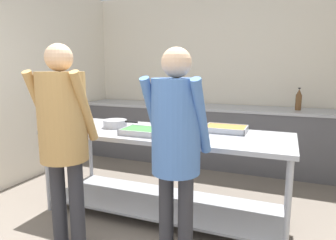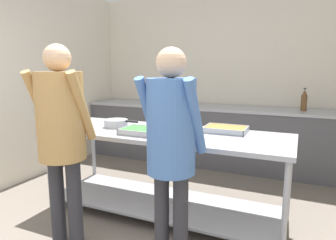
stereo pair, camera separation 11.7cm
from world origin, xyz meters
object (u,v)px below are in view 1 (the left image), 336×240
(serving_tray_vegetables, at_px, (143,131))
(plate_stack, at_px, (178,133))
(serving_tray_roast, at_px, (226,129))
(guest_serving_right, at_px, (176,136))
(sauce_pan, at_px, (115,123))
(guest_serving_left, at_px, (63,127))
(water_bottle, at_px, (299,100))

(serving_tray_vegetables, relative_size, plate_stack, 1.54)
(serving_tray_roast, xyz_separation_m, guest_serving_right, (-0.17, -0.93, 0.11))
(serving_tray_vegetables, bearing_deg, sauce_pan, 155.47)
(guest_serving_left, relative_size, guest_serving_right, 1.03)
(sauce_pan, relative_size, plate_stack, 1.59)
(sauce_pan, bearing_deg, water_bottle, 44.71)
(sauce_pan, distance_m, water_bottle, 2.54)
(guest_serving_right, height_order, water_bottle, guest_serving_right)
(serving_tray_vegetables, xyz_separation_m, serving_tray_roast, (0.70, 0.40, 0.00))
(sauce_pan, bearing_deg, guest_serving_left, -86.94)
(guest_serving_left, distance_m, water_bottle, 3.15)
(sauce_pan, height_order, guest_serving_right, guest_serving_right)
(serving_tray_vegetables, height_order, guest_serving_left, guest_serving_left)
(serving_tray_vegetables, distance_m, guest_serving_left, 0.75)
(guest_serving_right, bearing_deg, guest_serving_left, -172.73)
(serving_tray_roast, xyz_separation_m, water_bottle, (0.69, 1.57, 0.16))
(sauce_pan, height_order, serving_tray_roast, sauce_pan)
(serving_tray_vegetables, bearing_deg, guest_serving_left, -120.01)
(serving_tray_roast, relative_size, water_bottle, 1.31)
(guest_serving_right, xyz_separation_m, water_bottle, (0.86, 2.50, 0.05))
(serving_tray_vegetables, bearing_deg, guest_serving_right, -44.91)
(guest_serving_right, bearing_deg, serving_tray_vegetables, 135.09)
(serving_tray_vegetables, bearing_deg, water_bottle, 54.88)
(guest_serving_left, bearing_deg, serving_tray_vegetables, 59.99)
(plate_stack, bearing_deg, sauce_pan, 167.71)
(serving_tray_roast, bearing_deg, guest_serving_left, -135.73)
(sauce_pan, xyz_separation_m, guest_serving_right, (0.94, -0.72, 0.09))
(serving_tray_roast, bearing_deg, water_bottle, 66.41)
(plate_stack, height_order, water_bottle, water_bottle)
(plate_stack, bearing_deg, water_bottle, 61.86)
(serving_tray_vegetables, relative_size, water_bottle, 1.23)
(serving_tray_roast, height_order, guest_serving_right, guest_serving_right)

